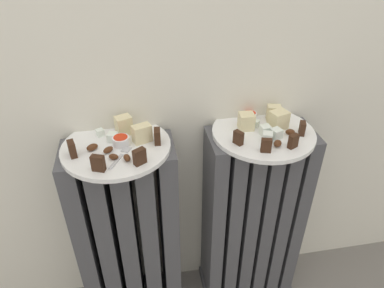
% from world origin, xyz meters
% --- Properties ---
extents(radiator_left, '(0.31, 0.15, 0.66)m').
position_xyz_m(radiator_left, '(-0.20, 0.28, 0.32)').
color(radiator_left, '#47474C').
rests_on(radiator_left, ground_plane).
extents(radiator_right, '(0.31, 0.15, 0.66)m').
position_xyz_m(radiator_right, '(0.20, 0.28, 0.32)').
color(radiator_right, '#47474C').
rests_on(radiator_right, ground_plane).
extents(plate_left, '(0.28, 0.28, 0.01)m').
position_xyz_m(plate_left, '(-0.20, 0.28, 0.66)').
color(plate_left, white).
rests_on(plate_left, radiator_left).
extents(plate_right, '(0.28, 0.28, 0.01)m').
position_xyz_m(plate_right, '(0.20, 0.28, 0.66)').
color(plate_right, white).
rests_on(plate_right, radiator_right).
extents(dark_cake_slice_left_0, '(0.02, 0.03, 0.04)m').
position_xyz_m(dark_cake_slice_left_0, '(-0.30, 0.25, 0.69)').
color(dark_cake_slice_left_0, '#382114').
rests_on(dark_cake_slice_left_0, plate_left).
extents(dark_cake_slice_left_1, '(0.03, 0.03, 0.04)m').
position_xyz_m(dark_cake_slice_left_1, '(-0.24, 0.18, 0.69)').
color(dark_cake_slice_left_1, '#382114').
rests_on(dark_cake_slice_left_1, plate_left).
extents(dark_cake_slice_left_2, '(0.03, 0.03, 0.04)m').
position_xyz_m(dark_cake_slice_left_2, '(-0.14, 0.19, 0.69)').
color(dark_cake_slice_left_2, '#382114').
rests_on(dark_cake_slice_left_2, plate_left).
extents(dark_cake_slice_left_3, '(0.02, 0.03, 0.04)m').
position_xyz_m(dark_cake_slice_left_3, '(-0.09, 0.27, 0.69)').
color(dark_cake_slice_left_3, '#382114').
rests_on(dark_cake_slice_left_3, plate_left).
extents(marble_cake_slice_left_0, '(0.05, 0.04, 0.05)m').
position_xyz_m(marble_cake_slice_left_0, '(-0.17, 0.33, 0.69)').
color(marble_cake_slice_left_0, beige).
rests_on(marble_cake_slice_left_0, plate_left).
extents(marble_cake_slice_left_1, '(0.05, 0.04, 0.05)m').
position_xyz_m(marble_cake_slice_left_1, '(-0.13, 0.29, 0.69)').
color(marble_cake_slice_left_1, beige).
rests_on(marble_cake_slice_left_1, plate_left).
extents(turkish_delight_left_0, '(0.03, 0.03, 0.02)m').
position_xyz_m(turkish_delight_left_0, '(-0.21, 0.30, 0.68)').
color(turkish_delight_left_0, white).
rests_on(turkish_delight_left_0, plate_left).
extents(turkish_delight_left_1, '(0.02, 0.02, 0.02)m').
position_xyz_m(turkish_delight_left_1, '(-0.24, 0.33, 0.68)').
color(turkish_delight_left_1, white).
rests_on(turkish_delight_left_1, plate_left).
extents(medjool_date_left_0, '(0.03, 0.03, 0.01)m').
position_xyz_m(medjool_date_left_0, '(-0.22, 0.25, 0.67)').
color(medjool_date_left_0, '#4C2814').
rests_on(medjool_date_left_0, plate_left).
extents(medjool_date_left_1, '(0.03, 0.02, 0.02)m').
position_xyz_m(medjool_date_left_1, '(-0.20, 0.22, 0.67)').
color(medjool_date_left_1, '#4C2814').
rests_on(medjool_date_left_1, plate_left).
extents(medjool_date_left_2, '(0.03, 0.03, 0.02)m').
position_xyz_m(medjool_date_left_2, '(-0.26, 0.27, 0.68)').
color(medjool_date_left_2, '#4C2814').
rests_on(medjool_date_left_2, plate_left).
extents(medjool_date_left_3, '(0.02, 0.03, 0.02)m').
position_xyz_m(medjool_date_left_3, '(-0.17, 0.21, 0.68)').
color(medjool_date_left_3, '#4C2814').
rests_on(medjool_date_left_3, plate_left).
extents(jam_bowl_left, '(0.04, 0.04, 0.02)m').
position_xyz_m(jam_bowl_left, '(-0.18, 0.28, 0.68)').
color(jam_bowl_left, white).
rests_on(jam_bowl_left, plate_left).
extents(dark_cake_slice_right_0, '(0.02, 0.03, 0.04)m').
position_xyz_m(dark_cake_slice_right_0, '(0.11, 0.23, 0.69)').
color(dark_cake_slice_right_0, '#382114').
rests_on(dark_cake_slice_right_0, plate_right).
extents(dark_cake_slice_right_1, '(0.03, 0.02, 0.04)m').
position_xyz_m(dark_cake_slice_right_1, '(0.17, 0.18, 0.69)').
color(dark_cake_slice_right_1, '#382114').
rests_on(dark_cake_slice_right_1, plate_right).
extents(dark_cake_slice_right_2, '(0.03, 0.02, 0.04)m').
position_xyz_m(dark_cake_slice_right_2, '(0.24, 0.19, 0.69)').
color(dark_cake_slice_right_2, '#382114').
rests_on(dark_cake_slice_right_2, plate_right).
extents(dark_cake_slice_right_3, '(0.02, 0.03, 0.04)m').
position_xyz_m(dark_cake_slice_right_3, '(0.29, 0.25, 0.69)').
color(dark_cake_slice_right_3, '#382114').
rests_on(dark_cake_slice_right_3, plate_right).
extents(marble_cake_slice_right_0, '(0.04, 0.04, 0.05)m').
position_xyz_m(marble_cake_slice_right_0, '(0.15, 0.30, 0.69)').
color(marble_cake_slice_right_0, beige).
rests_on(marble_cake_slice_right_0, plate_right).
extents(marble_cake_slice_right_1, '(0.04, 0.04, 0.05)m').
position_xyz_m(marble_cake_slice_right_1, '(0.24, 0.33, 0.69)').
color(marble_cake_slice_right_1, beige).
rests_on(marble_cake_slice_right_1, plate_right).
extents(marble_cake_slice_right_2, '(0.06, 0.05, 0.05)m').
position_xyz_m(marble_cake_slice_right_2, '(0.24, 0.29, 0.69)').
color(marble_cake_slice_right_2, beige).
rests_on(marble_cake_slice_right_2, plate_right).
extents(turkish_delight_right_0, '(0.03, 0.03, 0.03)m').
position_xyz_m(turkish_delight_right_0, '(0.22, 0.24, 0.68)').
color(turkish_delight_right_0, white).
rests_on(turkish_delight_right_0, plate_right).
extents(turkish_delight_right_1, '(0.03, 0.03, 0.03)m').
position_xyz_m(turkish_delight_right_1, '(0.19, 0.26, 0.68)').
color(turkish_delight_right_1, white).
rests_on(turkish_delight_right_1, plate_right).
extents(turkish_delight_right_2, '(0.03, 0.03, 0.02)m').
position_xyz_m(turkish_delight_right_2, '(0.19, 0.23, 0.68)').
color(turkish_delight_right_2, white).
rests_on(turkish_delight_right_2, plate_right).
extents(turkish_delight_right_3, '(0.03, 0.03, 0.02)m').
position_xyz_m(turkish_delight_right_3, '(0.18, 0.31, 0.68)').
color(turkish_delight_right_3, white).
rests_on(turkish_delight_right_3, plate_right).
extents(medjool_date_right_0, '(0.03, 0.03, 0.02)m').
position_xyz_m(medjool_date_right_0, '(0.21, 0.20, 0.68)').
color(medjool_date_right_0, '#4C2814').
rests_on(medjool_date_right_0, plate_right).
extents(medjool_date_right_1, '(0.03, 0.02, 0.02)m').
position_xyz_m(medjool_date_right_1, '(0.26, 0.25, 0.68)').
color(medjool_date_right_1, '#4C2814').
rests_on(medjool_date_right_1, plate_right).
extents(jam_bowl_right, '(0.04, 0.04, 0.02)m').
position_xyz_m(jam_bowl_right, '(0.18, 0.35, 0.68)').
color(jam_bowl_right, white).
rests_on(jam_bowl_right, plate_right).
extents(fork, '(0.06, 0.09, 0.00)m').
position_xyz_m(fork, '(-0.19, 0.23, 0.67)').
color(fork, '#B7B7BC').
rests_on(fork, plate_left).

